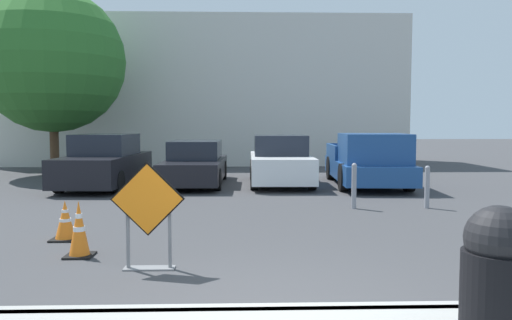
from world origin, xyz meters
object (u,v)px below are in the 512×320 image
traffic_cone_nearest (79,229)px  parked_car_second (195,164)px  pickup_truck (368,162)px  parked_car_third (280,162)px  bollard_nearest (354,185)px  traffic_cone_second (65,221)px  road_closed_sign (148,210)px  trash_bin (498,277)px  bollard_second (427,186)px  parked_car_nearest (105,163)px

traffic_cone_nearest → parked_car_second: parked_car_second is taller
parked_car_second → pickup_truck: pickup_truck is taller
traffic_cone_nearest → parked_car_third: 9.22m
pickup_truck → bollard_nearest: 4.23m
traffic_cone_nearest → traffic_cone_second: traffic_cone_nearest is taller
road_closed_sign → trash_bin: size_ratio=1.25×
parked_car_third → road_closed_sign: bearing=76.0°
traffic_cone_nearest → bollard_second: (6.50, 3.91, 0.12)m
parked_car_third → trash_bin: 11.88m
road_closed_sign → traffic_cone_nearest: road_closed_sign is taller
parked_car_second → trash_bin: 12.38m
trash_bin → parked_car_third: bearing=93.6°
traffic_cone_second → road_closed_sign: bearing=-46.2°
traffic_cone_nearest → traffic_cone_second: bearing=118.1°
parked_car_third → pickup_truck: (2.64, -0.59, 0.02)m
road_closed_sign → parked_car_third: 9.51m
traffic_cone_second → parked_car_third: size_ratio=0.15×
road_closed_sign → pickup_truck: (5.08, 8.60, -0.05)m
traffic_cone_nearest → traffic_cone_second: size_ratio=1.24×
road_closed_sign → traffic_cone_nearest: (-1.11, 0.69, -0.39)m
bollard_nearest → bollard_second: (1.66, -0.00, -0.03)m
parked_car_nearest → trash_bin: bearing=121.4°
traffic_cone_second → traffic_cone_nearest: bearing=-61.9°
traffic_cone_second → pickup_truck: 9.63m
traffic_cone_second → parked_car_second: 7.64m
traffic_cone_nearest → pickup_truck: pickup_truck is taller
parked_car_third → bollard_nearest: (1.29, -4.59, -0.17)m
traffic_cone_nearest → bollard_second: bollard_second is taller
parked_car_third → parked_car_nearest: bearing=6.2°
road_closed_sign → trash_bin: 4.16m
road_closed_sign → parked_car_nearest: size_ratio=0.31×
parked_car_nearest → bollard_second: 9.23m
parked_car_second → bollard_nearest: parked_car_second is taller
road_closed_sign → traffic_cone_second: road_closed_sign is taller
trash_bin → road_closed_sign: bearing=140.0°
parked_car_second → traffic_cone_nearest: bearing=85.5°
parked_car_second → pickup_truck: size_ratio=0.89×
traffic_cone_second → bollard_nearest: 6.12m
traffic_cone_nearest → pickup_truck: (6.19, 7.91, 0.34)m
parked_car_third → trash_bin: (0.74, -11.86, -0.00)m
traffic_cone_nearest → parked_car_second: 8.59m
road_closed_sign → pickup_truck: 9.99m
traffic_cone_nearest → traffic_cone_second: (-0.56, 1.05, -0.08)m
road_closed_sign → parked_car_nearest: bearing=108.3°
road_closed_sign → traffic_cone_second: size_ratio=2.17×
road_closed_sign → parked_car_third: parked_car_third is taller
parked_car_second → parked_car_third: 2.66m
parked_car_third → trash_bin: bearing=94.5°
traffic_cone_nearest → parked_car_nearest: parked_car_nearest is taller
bollard_second → traffic_cone_second: bearing=-158.0°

